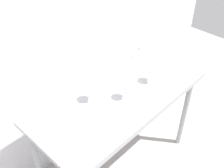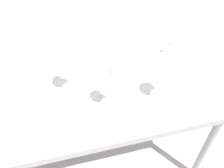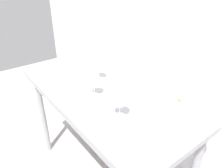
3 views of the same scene
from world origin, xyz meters
TOP-DOWN VIEW (x-y plane):
  - back_wall at (0.00, 0.49)m, footprint 3.80×0.04m
  - steel_counter at (0.00, -0.01)m, footprint 1.40×0.65m
  - wine_glass_far_left at (-0.19, 0.08)m, footprint 0.09×0.09m
  - wine_glass_near_right at (0.29, -0.09)m, footprint 0.09×0.09m
  - wine_glass_near_center at (0.00, -0.07)m, footprint 0.09×0.09m
  - open_notebook at (0.08, 0.14)m, footprint 0.37×0.32m
  - tasting_sheet_upper at (-0.36, 0.14)m, footprint 0.19×0.24m
  - tasting_sheet_lower at (0.43, -0.03)m, footprint 0.23×0.25m
  - decanter_funnel at (0.48, 0.20)m, footprint 0.10×0.10m

SIDE VIEW (x-z plane):
  - steel_counter at x=0.00m, z-range 0.34..1.24m
  - tasting_sheet_upper at x=-0.36m, z-range 0.90..0.90m
  - tasting_sheet_lower at x=0.43m, z-range 0.90..0.90m
  - open_notebook at x=0.08m, z-range 0.90..0.91m
  - decanter_funnel at x=0.48m, z-range 0.88..1.02m
  - wine_glass_near_right at x=0.29m, z-range 0.93..1.10m
  - wine_glass_near_center at x=0.00m, z-range 0.94..1.10m
  - wine_glass_far_left at x=-0.19m, z-range 0.94..1.12m
  - back_wall at x=0.00m, z-range 0.00..2.60m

